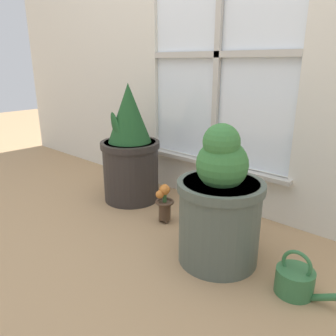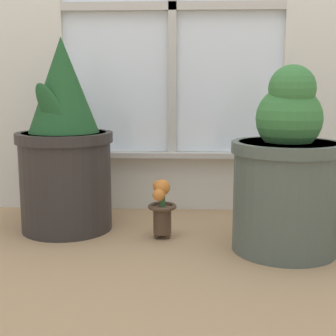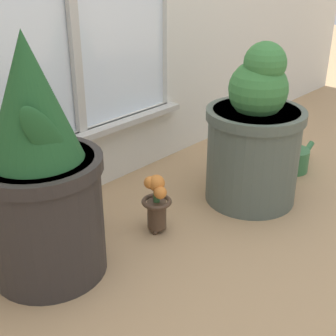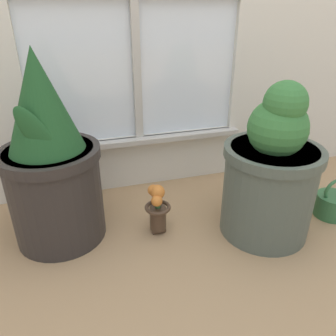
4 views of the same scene
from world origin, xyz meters
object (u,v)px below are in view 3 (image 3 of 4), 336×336
(potted_plant_right, at_px, (254,137))
(potted_plant_left, at_px, (40,176))
(flower_vase, at_px, (156,202))
(watering_can, at_px, (293,158))

(potted_plant_right, bearing_deg, potted_plant_left, 165.58)
(potted_plant_left, bearing_deg, flower_vase, -14.47)
(potted_plant_left, distance_m, flower_vase, 0.45)
(potted_plant_left, relative_size, watering_can, 2.83)
(flower_vase, height_order, watering_can, flower_vase)
(potted_plant_left, relative_size, flower_vase, 3.34)
(potted_plant_left, xyz_separation_m, flower_vase, (0.38, -0.10, -0.21))
(potted_plant_right, distance_m, watering_can, 0.41)
(potted_plant_right, xyz_separation_m, flower_vase, (-0.43, 0.11, -0.15))
(potted_plant_left, distance_m, potted_plant_right, 0.84)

